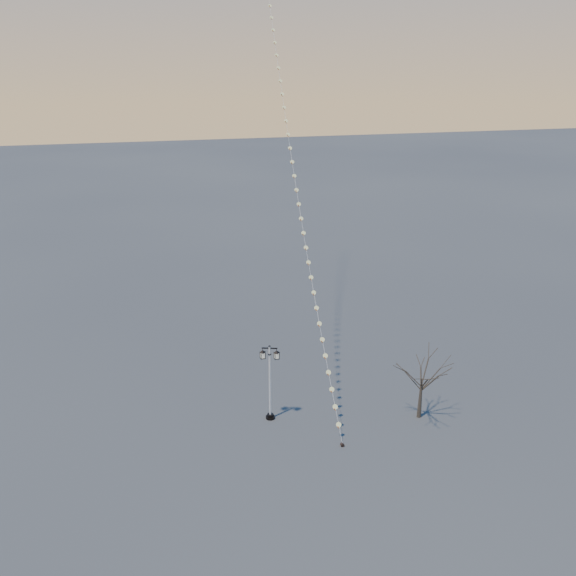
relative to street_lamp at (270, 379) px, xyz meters
name	(u,v)px	position (x,y,z in m)	size (l,w,h in m)	color
ground	(332,448)	(2.40, -3.68, -2.56)	(300.00, 300.00, 0.00)	#414241
street_lamp	(270,379)	(0.00, 0.00, 0.00)	(1.13, 0.67, 4.62)	black
bare_tree	(422,375)	(8.26, -2.26, 0.17)	(2.37, 2.37, 3.93)	#393025
kite_train	(293,142)	(4.70, 11.12, 11.67)	(4.04, 30.26, 28.69)	black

